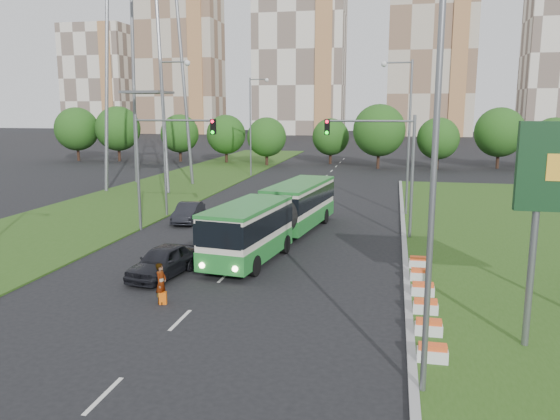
% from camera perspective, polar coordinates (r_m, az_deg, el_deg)
% --- Properties ---
extents(ground, '(360.00, 360.00, 0.00)m').
position_cam_1_polar(ground, '(27.40, 0.28, -7.29)').
color(ground, black).
rests_on(ground, ground).
extents(grass_median, '(14.00, 60.00, 0.15)m').
position_cam_1_polar(grass_median, '(35.44, 24.20, -3.96)').
color(grass_median, '#294D16').
rests_on(grass_median, ground).
extents(median_kerb, '(0.30, 60.00, 0.18)m').
position_cam_1_polar(median_kerb, '(34.58, 12.87, -3.60)').
color(median_kerb, '#979797').
rests_on(median_kerb, ground).
extents(left_verge, '(12.00, 110.00, 0.10)m').
position_cam_1_polar(left_verge, '(56.24, -12.72, 1.81)').
color(left_verge, '#294D16').
rests_on(left_verge, ground).
extents(lane_markings, '(0.20, 100.00, 0.01)m').
position_cam_1_polar(lane_markings, '(47.04, 1.56, 0.31)').
color(lane_markings, silver).
rests_on(lane_markings, ground).
extents(flower_planters, '(1.10, 11.50, 0.60)m').
position_cam_1_polar(flower_planters, '(24.43, 14.83, -8.80)').
color(flower_planters, silver).
rests_on(flower_planters, grass_median).
extents(traffic_mast_median, '(5.76, 0.32, 8.00)m').
position_cam_1_polar(traffic_mast_median, '(35.68, 11.12, 5.49)').
color(traffic_mast_median, slate).
rests_on(traffic_mast_median, ground).
extents(traffic_mast_left, '(5.76, 0.32, 8.00)m').
position_cam_1_polar(traffic_mast_left, '(38.02, -12.50, 5.74)').
color(traffic_mast_left, slate).
rests_on(traffic_mast_left, ground).
extents(street_lamps, '(36.00, 60.00, 12.00)m').
position_cam_1_polar(street_lamps, '(36.56, -1.20, 6.82)').
color(street_lamps, slate).
rests_on(street_lamps, ground).
extents(tree_line, '(120.00, 8.00, 9.00)m').
position_cam_1_polar(tree_line, '(80.78, 15.32, 7.48)').
color(tree_line, '#1F4F15').
rests_on(tree_line, ground).
extents(apartment_tower_west, '(26.00, 15.00, 48.00)m').
position_cam_1_polar(apartment_tower_west, '(189.70, -10.33, 15.18)').
color(apartment_tower_west, '#BFB39A').
rests_on(apartment_tower_west, ground).
extents(apartment_tower_cwest, '(28.00, 15.00, 52.00)m').
position_cam_1_polar(apartment_tower_cwest, '(178.99, 2.11, 16.27)').
color(apartment_tower_cwest, silver).
rests_on(apartment_tower_cwest, ground).
extents(apartment_tower_ceast, '(25.00, 15.00, 50.00)m').
position_cam_1_polar(apartment_tower_ceast, '(176.59, 15.51, 15.65)').
color(apartment_tower_ceast, '#BFB39A').
rests_on(apartment_tower_ceast, ground).
extents(midrise_west, '(22.00, 14.00, 36.00)m').
position_cam_1_polar(midrise_west, '(202.35, -18.38, 12.83)').
color(midrise_west, silver).
rests_on(midrise_west, ground).
extents(articulated_bus, '(2.71, 17.36, 2.86)m').
position_cam_1_polar(articulated_bus, '(34.43, -0.27, -0.55)').
color(articulated_bus, beige).
rests_on(articulated_bus, ground).
extents(car_left_near, '(2.59, 4.94, 1.60)m').
position_cam_1_polar(car_left_near, '(28.27, -12.15, -5.26)').
color(car_left_near, black).
rests_on(car_left_near, ground).
extents(car_left_far, '(1.99, 4.57, 1.46)m').
position_cam_1_polar(car_left_far, '(41.28, -9.55, -0.26)').
color(car_left_far, black).
rests_on(car_left_far, ground).
extents(pedestrian, '(0.47, 0.68, 1.80)m').
position_cam_1_polar(pedestrian, '(24.56, -12.32, -7.47)').
color(pedestrian, gray).
rests_on(pedestrian, ground).
extents(shopping_trolley, '(0.31, 0.33, 0.53)m').
position_cam_1_polar(shopping_trolley, '(24.61, -12.13, -8.99)').
color(shopping_trolley, '#DD590B').
rests_on(shopping_trolley, ground).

